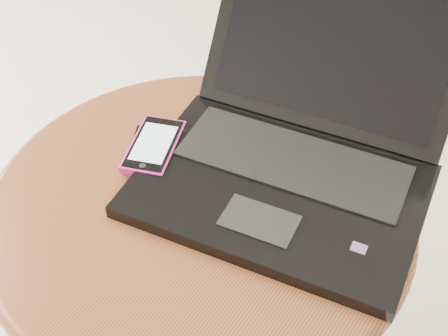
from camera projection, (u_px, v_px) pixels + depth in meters
The scene contains 4 objects.
table at pixel (201, 245), 0.92m from camera, with size 0.59×0.59×0.47m.
laptop at pixel (295, 148), 0.87m from camera, with size 0.43×0.45×0.21m.
phone_black at pixel (150, 149), 0.92m from camera, with size 0.10×0.12×0.01m.
phone_pink at pixel (154, 146), 0.91m from camera, with size 0.10×0.13×0.01m.
Camera 1 is at (0.37, -0.43, 1.09)m, focal length 50.67 mm.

